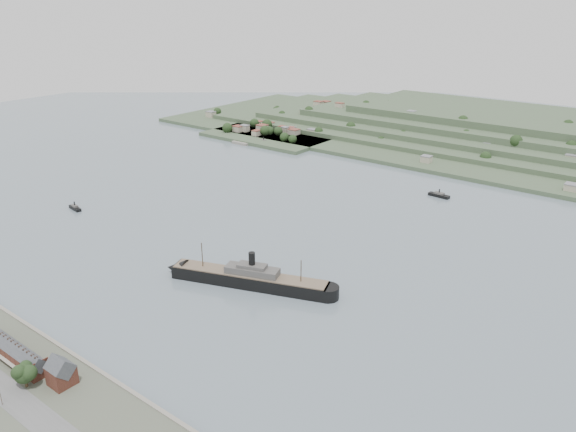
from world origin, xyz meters
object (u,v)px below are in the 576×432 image
Objects in this scene: terrace_row at (9,348)px; steamship at (245,278)px; tugboat at (75,208)px; gabled_building at (61,372)px; fig_tree at (24,373)px.

steamship is (37.21, 122.91, -2.02)m from terrace_row.
steamship is at bearing 73.16° from terrace_row.
gabled_building is at bearing -33.73° from tugboat.
steamship is 192.71m from tugboat.
terrace_row is 28.11m from fig_tree.
terrace_row is at bearing -173.88° from gabled_building.
fig_tree is at bearing -37.45° from tugboat.
tugboat is at bearing 139.48° from terrace_row.
gabled_building is 231.83m from tugboat.
tugboat is (-192.44, 9.78, -3.17)m from steamship.
terrace_row is at bearing 165.55° from fig_tree.
gabled_building is at bearing 46.62° from fig_tree.
terrace_row is 37.74m from gabled_building.
gabled_building reaches higher than fig_tree.
gabled_building is at bearing -89.86° from steamship.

